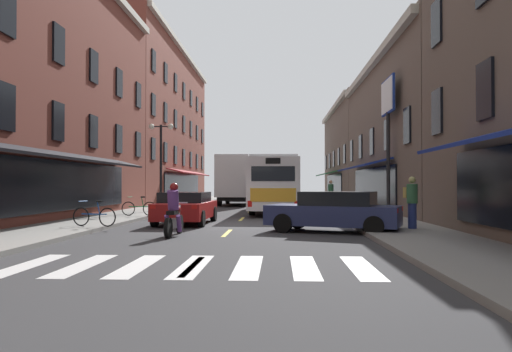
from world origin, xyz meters
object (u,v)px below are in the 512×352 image
Objects in this scene: sedan_near at (245,194)px; street_lamp_twin at (161,162)px; sedan_mid at (186,207)px; sedan_far at (334,211)px; pedestrian_mid at (331,193)px; box_truck at (237,180)px; bicycle_near at (94,216)px; bicycle_mid at (139,208)px; billboard_sign at (388,113)px; motorcycle_rider at (174,213)px; pedestrian_near at (412,201)px; transit_bus at (276,184)px.

sedan_near is 0.95× the size of street_lamp_twin.
sedan_far is at bearing -29.41° from sedan_mid.
box_truck is at bearing 22.27° from pedestrian_mid.
bicycle_near is (-3.26, -20.97, -1.44)m from box_truck.
street_lamp_twin reaches higher than sedan_far.
sedan_mid is at bearing -69.25° from street_lamp_twin.
pedestrian_mid is 11.27m from street_lamp_twin.
pedestrian_mid reaches higher than bicycle_near.
bicycle_mid is at bearing -97.28° from sedan_near.
street_lamp_twin reaches higher than sedan_near.
bicycle_mid is (-3.33, -15.22, -1.44)m from box_truck.
billboard_sign is 3.95× the size of bicycle_near.
sedan_near is at bearing 90.05° from motorcycle_rider.
pedestrian_near is at bearing -70.18° from box_truck.
bicycle_mid is 0.99× the size of pedestrian_mid.
billboard_sign is at bearing -58.39° from box_truck.
pedestrian_near is at bearing 157.19° from pedestrian_mid.
sedan_mid is 4.62m from motorcycle_rider.
street_lamp_twin is (-10.14, -4.55, 1.85)m from pedestrian_mid.
sedan_near is 2.80× the size of bicycle_near.
sedan_near is (-8.65, 24.06, -4.44)m from billboard_sign.
transit_bus is at bearing -80.45° from sedan_near.
sedan_far is at bearing -76.55° from box_truck.
transit_bus is 1.53× the size of box_truck.
street_lamp_twin reaches higher than box_truck.
motorcycle_rider reaches higher than sedan_mid.
street_lamp_twin is (-3.40, -20.52, 2.21)m from sedan_near.
billboard_sign is 1.41× the size of sedan_near.
bicycle_near is at bearing 151.72° from motorcycle_rider.
sedan_mid is 2.53× the size of pedestrian_mid.
sedan_far reaches higher than bicycle_near.
billboard_sign is 3.21× the size of motorcycle_rider.
box_truck is at bearing 109.34° from transit_bus.
bicycle_mid is 0.99× the size of pedestrian_near.
pedestrian_mid is (9.91, 15.16, 0.53)m from bicycle_near.
box_truck is at bearing 89.85° from motorcycle_rider.
sedan_far is 2.72× the size of pedestrian_near.
motorcycle_rider is 18.17m from pedestrian_mid.
sedan_mid is (-9.12, -4.19, -4.43)m from billboard_sign.
pedestrian_near is (2.58, -0.01, 0.36)m from sedan_far.
sedan_near is 2.71× the size of pedestrian_mid.
pedestrian_mid is (-1.91, 8.09, -4.08)m from billboard_sign.
pedestrian_near is (11.00, -6.07, 0.56)m from bicycle_mid.
billboard_sign is at bearing 6.28° from bicycle_mid.
pedestrian_mid is at bearing 103.26° from billboard_sign.
motorcycle_rider is at bearing -83.81° from sedan_mid.
motorcycle_rider is at bearing 131.73° from pedestrian_mid.
transit_bus is at bearing 68.39° from sedan_mid.
bicycle_near is 18.12m from pedestrian_mid.
sedan_far is at bearing -115.19° from billboard_sign.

